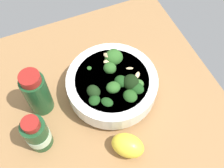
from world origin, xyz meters
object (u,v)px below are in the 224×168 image
at_px(bowl_of_broccoli, 112,83).
at_px(bottle_tall, 37,93).
at_px(bottle_short, 37,134).
at_px(lemon_wedge, 128,145).

bearing_deg(bowl_of_broccoli, bottle_tall, 79.84).
relative_size(bowl_of_broccoli, bottle_short, 1.98).
bearing_deg(lemon_wedge, bowl_of_broccoli, -10.21).
relative_size(bowl_of_broccoli, bottle_tall, 1.64).
bearing_deg(bowl_of_broccoli, bottle_short, 106.26).
height_order(bowl_of_broccoli, bottle_tall, bottle_tall).
relative_size(lemon_wedge, bottle_short, 0.67).
distance_m(bowl_of_broccoli, lemon_wedge, 0.16).
bearing_deg(bottle_short, bottle_tall, -16.26).
distance_m(lemon_wedge, bottle_short, 0.20).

